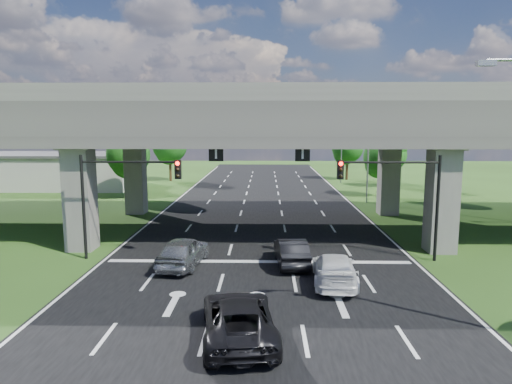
{
  "coord_description": "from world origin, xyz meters",
  "views": [
    {
      "loc": [
        0.39,
        -21.34,
        7.57
      ],
      "look_at": [
        -0.23,
        7.09,
        3.48
      ],
      "focal_mm": 32.0,
      "sensor_mm": 36.0,
      "label": 1
    }
  ],
  "objects_px": {
    "car_dark": "(291,252)",
    "car_white": "(334,269)",
    "car_silver": "(183,252)",
    "streetlight_beyond": "(339,140)",
    "signal_left": "(120,187)",
    "signal_right": "(399,188)",
    "streetlight_far": "(364,144)",
    "car_trailing": "(238,318)"
  },
  "relations": [
    {
      "from": "car_white",
      "to": "streetlight_far",
      "type": "bearing_deg",
      "value": -100.47
    },
    {
      "from": "streetlight_beyond",
      "to": "car_white",
      "type": "xyz_separation_m",
      "value": [
        -6.39,
        -40.02,
        -5.1
      ]
    },
    {
      "from": "signal_left",
      "to": "car_silver",
      "type": "height_order",
      "value": "signal_left"
    },
    {
      "from": "car_silver",
      "to": "car_trailing",
      "type": "relative_size",
      "value": 0.88
    },
    {
      "from": "car_white",
      "to": "car_dark",
      "type": "bearing_deg",
      "value": -53.25
    },
    {
      "from": "signal_left",
      "to": "streetlight_beyond",
      "type": "distance_m",
      "value": 40.3
    },
    {
      "from": "streetlight_beyond",
      "to": "car_silver",
      "type": "bearing_deg",
      "value": -110.75
    },
    {
      "from": "streetlight_beyond",
      "to": "car_trailing",
      "type": "relative_size",
      "value": 1.85
    },
    {
      "from": "signal_right",
      "to": "streetlight_far",
      "type": "height_order",
      "value": "streetlight_far"
    },
    {
      "from": "streetlight_beyond",
      "to": "signal_left",
      "type": "bearing_deg",
      "value": -116.43
    },
    {
      "from": "signal_right",
      "to": "streetlight_beyond",
      "type": "distance_m",
      "value": 36.17
    },
    {
      "from": "streetlight_far",
      "to": "streetlight_beyond",
      "type": "bearing_deg",
      "value": 90.0
    },
    {
      "from": "car_dark",
      "to": "car_trailing",
      "type": "xyz_separation_m",
      "value": [
        -2.38,
        -8.89,
        0.02
      ]
    },
    {
      "from": "signal_left",
      "to": "car_trailing",
      "type": "distance_m",
      "value": 12.68
    },
    {
      "from": "streetlight_far",
      "to": "car_silver",
      "type": "height_order",
      "value": "streetlight_far"
    },
    {
      "from": "streetlight_far",
      "to": "car_dark",
      "type": "height_order",
      "value": "streetlight_far"
    },
    {
      "from": "car_silver",
      "to": "car_dark",
      "type": "relative_size",
      "value": 1.08
    },
    {
      "from": "streetlight_beyond",
      "to": "car_silver",
      "type": "height_order",
      "value": "streetlight_beyond"
    },
    {
      "from": "car_dark",
      "to": "car_white",
      "type": "xyz_separation_m",
      "value": [
        1.91,
        -3.02,
        -0.01
      ]
    },
    {
      "from": "car_dark",
      "to": "car_silver",
      "type": "bearing_deg",
      "value": -0.17
    },
    {
      "from": "signal_left",
      "to": "car_silver",
      "type": "bearing_deg",
      "value": -20.04
    },
    {
      "from": "car_dark",
      "to": "car_trailing",
      "type": "distance_m",
      "value": 9.2
    },
    {
      "from": "signal_left",
      "to": "car_white",
      "type": "relative_size",
      "value": 1.21
    },
    {
      "from": "signal_right",
      "to": "streetlight_beyond",
      "type": "xyz_separation_m",
      "value": [
        2.27,
        36.06,
        1.66
      ]
    },
    {
      "from": "car_white",
      "to": "car_trailing",
      "type": "bearing_deg",
      "value": 58.28
    },
    {
      "from": "signal_right",
      "to": "car_trailing",
      "type": "distance_m",
      "value": 13.38
    },
    {
      "from": "streetlight_beyond",
      "to": "car_trailing",
      "type": "bearing_deg",
      "value": -103.09
    },
    {
      "from": "car_silver",
      "to": "streetlight_beyond",
      "type": "bearing_deg",
      "value": -103.0
    },
    {
      "from": "streetlight_far",
      "to": "car_dark",
      "type": "bearing_deg",
      "value": -111.56
    },
    {
      "from": "signal_right",
      "to": "streetlight_far",
      "type": "xyz_separation_m",
      "value": [
        2.27,
        20.06,
        1.66
      ]
    },
    {
      "from": "streetlight_beyond",
      "to": "car_trailing",
      "type": "height_order",
      "value": "streetlight_beyond"
    },
    {
      "from": "car_white",
      "to": "car_trailing",
      "type": "distance_m",
      "value": 7.27
    },
    {
      "from": "streetlight_far",
      "to": "streetlight_beyond",
      "type": "relative_size",
      "value": 1.0
    },
    {
      "from": "car_dark",
      "to": "signal_right",
      "type": "bearing_deg",
      "value": -175.38
    },
    {
      "from": "signal_right",
      "to": "streetlight_far",
      "type": "bearing_deg",
      "value": 83.53
    },
    {
      "from": "car_silver",
      "to": "car_dark",
      "type": "distance_m",
      "value": 5.9
    },
    {
      "from": "streetlight_far",
      "to": "streetlight_beyond",
      "type": "xyz_separation_m",
      "value": [
        0.0,
        16.0,
        0.0
      ]
    },
    {
      "from": "signal_right",
      "to": "car_trailing",
      "type": "xyz_separation_m",
      "value": [
        -8.4,
        -9.83,
        -3.41
      ]
    },
    {
      "from": "streetlight_far",
      "to": "car_silver",
      "type": "distance_m",
      "value": 26.17
    },
    {
      "from": "signal_left",
      "to": "streetlight_far",
      "type": "relative_size",
      "value": 0.6
    },
    {
      "from": "car_white",
      "to": "signal_right",
      "type": "bearing_deg",
      "value": -131.65
    },
    {
      "from": "streetlight_beyond",
      "to": "car_silver",
      "type": "distance_m",
      "value": 40.33
    }
  ]
}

